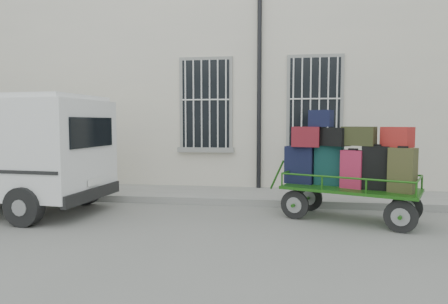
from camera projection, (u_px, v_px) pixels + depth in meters
name	position (u px, v px, depth m)	size (l,w,h in m)	color
ground	(197.00, 220.00, 7.28)	(80.00, 80.00, 0.00)	slate
building	(234.00, 84.00, 12.48)	(24.00, 5.15, 6.00)	beige
sidewalk	(217.00, 195.00, 9.45)	(24.00, 1.70, 0.15)	gray
luggage_cart	(347.00, 166.00, 7.25)	(2.76, 1.88, 2.02)	black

